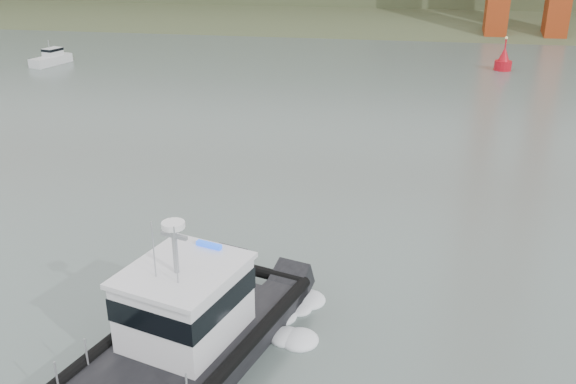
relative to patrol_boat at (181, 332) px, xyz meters
The scene contains 4 objects.
ground 3.52m from the patrol_boat, 46.52° to the left, with size 400.00×400.00×0.00m, color #51605B.
patrol_boat is the anchor object (origin of this frame).
motorboat 59.79m from the patrol_boat, 122.94° to the left, with size 3.06×5.50×2.87m.
nav_buoy 58.76m from the patrol_boat, 71.52° to the left, with size 1.88×1.88×3.92m.
Camera 1 is at (4.94, -20.76, 15.18)m, focal length 40.00 mm.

